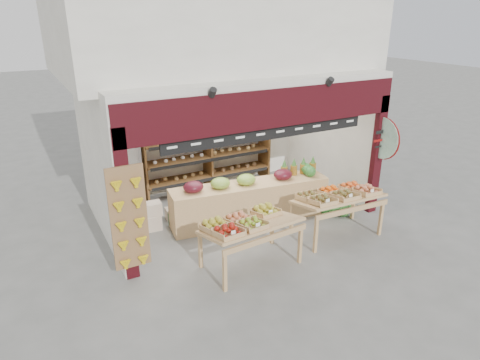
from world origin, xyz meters
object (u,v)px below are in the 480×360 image
refrigerator (123,166)px  cardboard_stack (163,217)px  mid_counter (250,200)px  display_table_right (338,196)px  display_table_left (245,225)px  watermelon_pile (335,204)px  back_shelving (208,143)px

refrigerator → cardboard_stack: refrigerator is taller
mid_counter → display_table_right: size_ratio=2.00×
cardboard_stack → display_table_right: 3.65m
cardboard_stack → mid_counter: bearing=-19.0°
display_table_left → watermelon_pile: display_table_left is taller
cardboard_stack → back_shelving: bearing=40.2°
display_table_left → display_table_right: size_ratio=1.01×
refrigerator → back_shelving: bearing=22.1°
display_table_left → watermelon_pile: bearing=18.6°
refrigerator → cardboard_stack: (0.43, -1.34, -0.78)m
back_shelving → refrigerator: size_ratio=1.68×
refrigerator → cardboard_stack: bearing=-53.2°
display_table_right → watermelon_pile: (0.66, 0.80, -0.64)m
mid_counter → display_table_right: mid_counter is taller
back_shelving → display_table_right: (1.27, -3.45, -0.36)m
mid_counter → display_table_left: 1.87m
watermelon_pile → mid_counter: bearing=162.8°
display_table_right → back_shelving: bearing=110.2°
mid_counter → watermelon_pile: size_ratio=4.53×
cardboard_stack → display_table_right: display_table_right is taller
cardboard_stack → refrigerator: bearing=107.8°
refrigerator → cardboard_stack: 1.61m
cardboard_stack → watermelon_pile: cardboard_stack is taller
back_shelving → display_table_right: size_ratio=1.93×
refrigerator → mid_counter: refrigerator is taller
cardboard_stack → display_table_right: size_ratio=0.54×
cardboard_stack → display_table_right: bearing=-33.7°
refrigerator → watermelon_pile: bearing=-12.8°
mid_counter → display_table_left: mid_counter is taller
refrigerator → display_table_right: refrigerator is taller
cardboard_stack → display_table_left: display_table_left is taller
back_shelving → cardboard_stack: bearing=-139.8°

